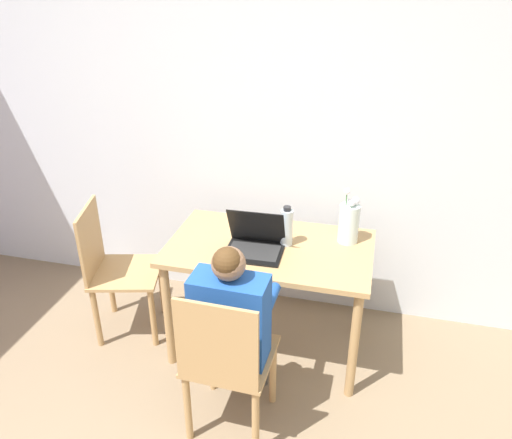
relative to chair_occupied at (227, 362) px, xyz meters
name	(u,v)px	position (x,y,z in m)	size (l,w,h in m)	color
wall_back	(260,122)	(-0.14, 1.21, 0.80)	(6.40, 0.05, 2.50)	silver
dining_table	(269,260)	(0.05, 0.67, 0.17)	(1.14, 0.67, 0.71)	tan
chair_occupied	(227,362)	(0.00, 0.00, 0.00)	(0.41, 0.41, 0.86)	tan
chair_spare	(115,269)	(-0.90, 0.60, 0.00)	(0.49, 0.49, 0.86)	tan
person_seated	(233,316)	(0.00, 0.12, 0.18)	(0.37, 0.43, 1.03)	#1E4C9E
laptop	(255,242)	(-0.01, 0.60, 0.32)	(0.32, 0.26, 0.24)	black
flower_vase	(349,222)	(0.47, 0.83, 0.38)	(0.11, 0.11, 0.33)	silver
water_bottle	(287,227)	(0.14, 0.71, 0.37)	(0.07, 0.07, 0.23)	silver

